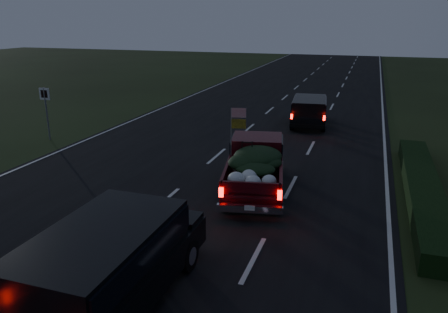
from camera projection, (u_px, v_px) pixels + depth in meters
The scene contains 7 objects.
ground at pixel (164, 202), 13.88m from camera, with size 120.00×120.00×0.00m, color black.
road_asphalt at pixel (164, 201), 13.88m from camera, with size 14.00×120.00×0.02m, color black.
hedge_row at pixel (423, 189), 14.13m from camera, with size 1.00×10.00×0.60m, color black.
route_sign at pixel (46, 105), 20.47m from camera, with size 0.55×0.08×2.50m.
pickup_truck at pixel (255, 163), 14.58m from camera, with size 2.69×5.02×2.50m.
lead_suv at pixel (309, 109), 23.42m from camera, with size 2.19×4.39×1.22m.
rear_suv at pixel (106, 260), 8.47m from camera, with size 2.34×5.05×1.45m.
Camera 1 is at (5.88, -11.51, 5.58)m, focal length 35.00 mm.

